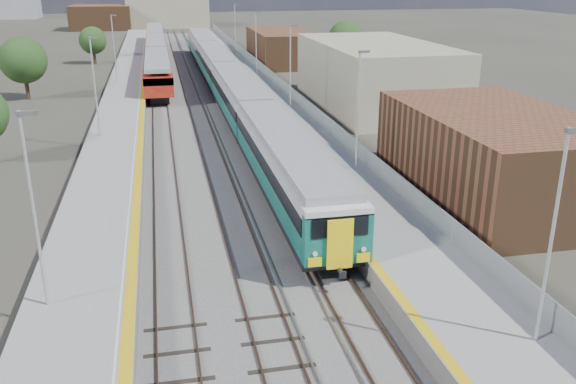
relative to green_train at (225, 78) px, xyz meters
name	(u,v)px	position (x,y,z in m)	size (l,w,h in m)	color
ground	(213,103)	(-1.50, -1.35, -2.39)	(320.00, 320.00, 0.00)	#47443A
ballast_bed	(190,99)	(-3.75, 1.15, -2.36)	(10.50, 155.00, 0.06)	#565451
tracks	(195,95)	(-3.15, 2.83, -2.28)	(8.96, 160.00, 0.17)	#4C3323
platform_right	(259,92)	(3.78, 1.14, -1.85)	(4.70, 155.00, 8.52)	slate
platform_left	(125,97)	(-10.55, 1.14, -1.87)	(4.30, 155.00, 8.52)	slate
green_train	(225,78)	(0.00, 0.00, 0.00)	(3.08, 85.56, 3.39)	black
red_train	(156,51)	(-7.00, 27.36, -0.13)	(3.02, 61.24, 3.82)	black
tree_b	(23,60)	(-20.89, 4.71, 1.82)	(4.93, 4.93, 6.69)	#382619
tree_c	(93,40)	(-16.16, 31.87, 1.04)	(4.03, 4.03, 5.46)	#382619
tree_d	(346,39)	(18.97, 18.32, 1.85)	(4.97, 4.97, 6.73)	#382619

